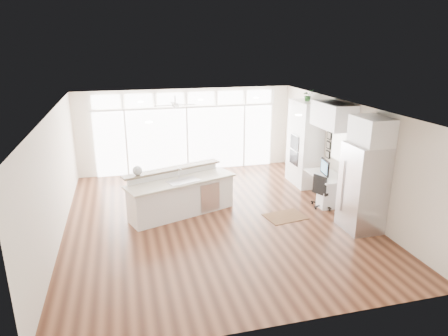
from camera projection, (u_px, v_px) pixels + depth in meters
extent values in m
cube|color=#442214|center=(215.00, 219.00, 9.76)|extent=(7.00, 8.00, 0.02)
cube|color=white|center=(214.00, 108.00, 8.94)|extent=(7.00, 8.00, 0.02)
cube|color=silver|center=(187.00, 130.00, 13.04)|extent=(7.00, 0.04, 2.70)
cube|color=silver|center=(278.00, 247.00, 5.66)|extent=(7.00, 0.04, 2.70)
cube|color=silver|center=(55.00, 178.00, 8.52)|extent=(0.04, 8.00, 2.70)
cube|color=silver|center=(348.00, 156.00, 10.18)|extent=(0.04, 8.00, 2.70)
cube|color=white|center=(187.00, 140.00, 13.07)|extent=(5.80, 0.06, 2.08)
cube|color=white|center=(186.00, 99.00, 12.67)|extent=(5.90, 0.06, 0.40)
cube|color=white|center=(341.00, 145.00, 10.39)|extent=(0.04, 0.85, 0.85)
cube|color=white|center=(175.00, 101.00, 11.47)|extent=(1.16, 1.16, 0.32)
cube|color=white|center=(212.00, 108.00, 9.13)|extent=(3.40, 3.00, 0.02)
cube|color=white|center=(305.00, 143.00, 11.79)|extent=(0.64, 1.20, 2.50)
cube|color=white|center=(326.00, 188.00, 10.67)|extent=(0.72, 1.30, 0.76)
cube|color=white|center=(333.00, 115.00, 10.08)|extent=(0.64, 1.30, 0.64)
cube|color=silver|center=(363.00, 188.00, 8.95)|extent=(0.76, 0.90, 2.00)
cube|color=white|center=(372.00, 131.00, 8.57)|extent=(0.64, 0.90, 0.60)
cube|color=black|center=(329.00, 145.00, 11.01)|extent=(0.06, 0.22, 0.80)
cube|color=white|center=(182.00, 193.00, 9.86)|extent=(2.94, 1.90, 1.09)
cube|color=#3E2413|center=(285.00, 217.00, 9.85)|extent=(1.06, 0.84, 0.01)
cube|color=black|center=(324.00, 191.00, 10.31)|extent=(0.59, 0.57, 0.89)
sphere|color=silver|center=(137.00, 170.00, 9.47)|extent=(0.31, 0.31, 0.23)
cube|color=black|center=(325.00, 167.00, 10.46)|extent=(0.16, 0.54, 0.45)
cube|color=silver|center=(318.00, 175.00, 10.49)|extent=(0.16, 0.36, 0.02)
imported|color=#2A5D27|center=(308.00, 96.00, 11.37)|extent=(0.34, 0.36, 0.26)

